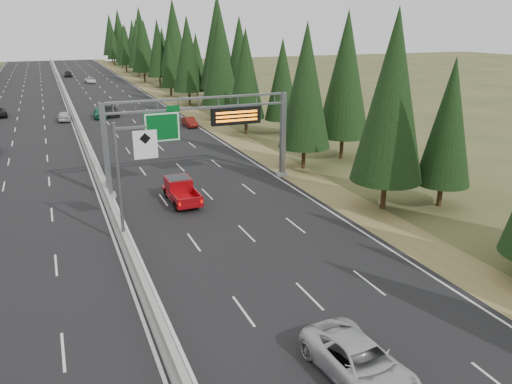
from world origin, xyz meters
TOP-DOWN VIEW (x-y plane):
  - road at (0.00, 80.00)m, footprint 32.00×260.00m
  - shoulder_right at (17.80, 80.00)m, footprint 3.60×260.00m
  - median_barrier at (0.00, 80.00)m, footprint 0.70×260.00m
  - sign_gantry at (8.92, 34.88)m, footprint 16.75×0.98m
  - hov_sign_pole at (0.58, 24.97)m, footprint 2.80×0.50m
  - tree_row_right at (22.34, 81.79)m, footprint 11.40×244.01m
  - silver_minivan at (6.75, 8.00)m, footprint 3.05×5.89m
  - red_pickup at (5.52, 31.86)m, footprint 2.00×5.61m
  - car_ahead_green at (3.74, 73.26)m, footprint 2.11×4.72m
  - car_ahead_dkred at (14.50, 61.36)m, footprint 1.47×3.90m
  - car_ahead_dkgrey at (5.43, 74.67)m, footprint 2.34×5.43m
  - car_ahead_white at (6.84, 123.03)m, footprint 2.54×4.82m
  - car_ahead_far at (2.68, 140.96)m, footprint 2.01×4.85m
  - car_onc_white at (-1.50, 72.69)m, footprint 1.87×4.27m

SIDE VIEW (x-z plane):
  - shoulder_right at x=17.80m, z-range 0.00..0.06m
  - road at x=0.00m, z-range 0.00..0.08m
  - median_barrier at x=0.00m, z-range -0.01..0.84m
  - car_ahead_dkred at x=14.50m, z-range 0.08..1.35m
  - car_ahead_white at x=6.84m, z-range 0.08..1.37m
  - car_onc_white at x=-1.50m, z-range 0.08..1.51m
  - car_ahead_dkgrey at x=5.43m, z-range 0.08..1.64m
  - car_ahead_green at x=3.74m, z-range 0.08..1.65m
  - silver_minivan at x=6.75m, z-range 0.08..1.67m
  - car_ahead_far at x=2.68m, z-range 0.08..1.72m
  - red_pickup at x=5.52m, z-range 0.18..2.01m
  - hov_sign_pole at x=0.58m, z-range 0.72..8.72m
  - sign_gantry at x=8.92m, z-range 1.37..9.17m
  - tree_row_right at x=22.34m, z-range -0.43..18.51m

